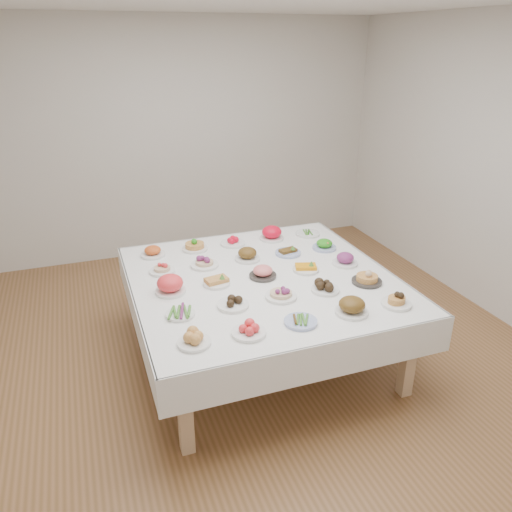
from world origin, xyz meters
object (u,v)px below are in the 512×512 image
object	(u,v)px
dish_12	(263,270)
dish_24	(308,233)
dish_0	(194,338)
display_table	(262,285)

from	to	relation	value
dish_12	dish_24	size ratio (longest dim) A/B	0.94
dish_0	display_table	bearing A→B (deg)	45.27
dish_0	dish_12	size ratio (longest dim) A/B	0.98
dish_12	display_table	bearing A→B (deg)	-131.47
dish_0	dish_24	distance (m)	2.13
display_table	dish_24	distance (m)	1.07
display_table	dish_12	world-z (taller)	dish_12
dish_0	dish_12	bearing A→B (deg)	45.30
display_table	dish_0	distance (m)	1.07
display_table	dish_0	xyz separation A→B (m)	(-0.75, -0.75, 0.11)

